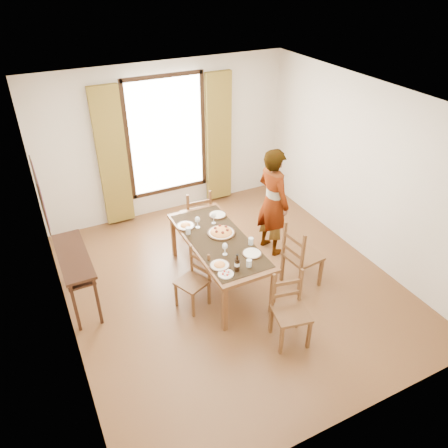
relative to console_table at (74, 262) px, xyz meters
name	(u,v)px	position (x,y,z in m)	size (l,w,h in m)	color
ground	(231,283)	(2.03, -0.60, -0.68)	(5.00, 5.00, 0.00)	#582A1B
room_shell	(227,187)	(2.03, -0.47, 0.86)	(4.60, 5.10, 2.74)	silver
console_table	(74,262)	(0.00, 0.00, 0.00)	(0.38, 1.20, 0.80)	black
dining_table	(219,243)	(1.90, -0.47, 0.00)	(0.83, 1.93, 0.76)	brown
chair_west	(194,282)	(1.39, -0.75, -0.29)	(0.49, 0.49, 0.84)	brown
chair_north	(196,217)	(2.05, 0.68, -0.23)	(0.46, 0.46, 0.98)	brown
chair_south	(290,312)	(2.19, -1.86, -0.24)	(0.49, 0.49, 0.94)	brown
chair_east	(301,257)	(2.92, -1.04, -0.21)	(0.50, 0.50, 1.03)	brown
man	(273,202)	(3.02, -0.09, 0.19)	(0.51, 0.69, 1.76)	gray
plate_sw	(220,264)	(1.65, -1.03, 0.10)	(0.27, 0.27, 0.05)	silver
plate_se	(252,252)	(2.15, -0.99, 0.10)	(0.27, 0.27, 0.05)	silver
plate_nw	(185,225)	(1.61, 0.04, 0.10)	(0.27, 0.27, 0.05)	silver
plate_ne	(218,214)	(2.17, 0.11, 0.10)	(0.27, 0.27, 0.05)	silver
pasta_platter	(221,231)	(2.00, -0.36, 0.12)	(0.40, 0.40, 0.10)	orange
caprese_plate	(226,273)	(1.64, -1.22, 0.09)	(0.20, 0.20, 0.04)	silver
wine_glass_a	(225,249)	(1.82, -0.83, 0.16)	(0.08, 0.08, 0.18)	white
wine_glass_b	(214,218)	(2.02, -0.06, 0.16)	(0.08, 0.08, 0.18)	white
wine_glass_c	(198,222)	(1.76, -0.06, 0.16)	(0.08, 0.08, 0.18)	white
tumbler_a	(251,241)	(2.25, -0.78, 0.12)	(0.07, 0.07, 0.10)	silver
tumbler_b	(188,231)	(1.58, -0.15, 0.12)	(0.07, 0.07, 0.10)	silver
tumbler_c	(249,263)	(1.98, -1.20, 0.12)	(0.07, 0.07, 0.10)	silver
wine_bottle	(237,263)	(1.80, -1.20, 0.20)	(0.07, 0.07, 0.25)	black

